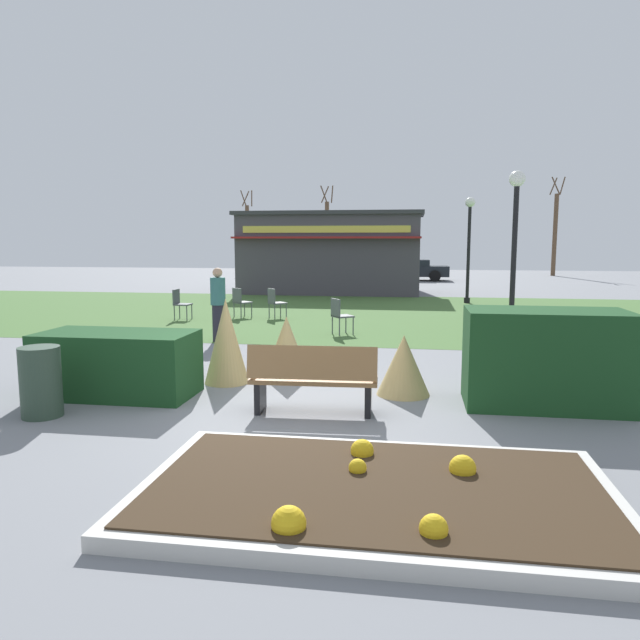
{
  "coord_description": "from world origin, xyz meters",
  "views": [
    {
      "loc": [
        1.72,
        -7.69,
        2.3
      ],
      "look_at": [
        0.17,
        2.14,
        0.96
      ],
      "focal_mm": 33.24,
      "sensor_mm": 36.0,
      "label": 1
    }
  ],
  "objects_px": {
    "person_strolling": "(218,304)",
    "tree_right_bg": "(327,236)",
    "park_bench": "(313,379)",
    "cafe_chair_west": "(240,300)",
    "tree_left_bg": "(247,237)",
    "food_kiosk": "(331,252)",
    "cafe_chair_east": "(180,302)",
    "parked_car_center_slot": "(411,269)",
    "cafe_chair_center": "(275,301)",
    "trash_bin": "(41,382)",
    "lamppost_mid": "(515,234)",
    "cafe_chair_north": "(340,313)",
    "parked_car_west_slot": "(320,269)",
    "tree_center_bg": "(555,232)",
    "lamppost_far": "(469,236)"
  },
  "relations": [
    {
      "from": "lamppost_far",
      "to": "cafe_chair_north",
      "type": "distance_m",
      "value": 9.14
    },
    {
      "from": "park_bench",
      "to": "lamppost_mid",
      "type": "bearing_deg",
      "value": 61.47
    },
    {
      "from": "cafe_chair_west",
      "to": "cafe_chair_center",
      "type": "xyz_separation_m",
      "value": [
        1.07,
        -0.02,
        0.0
      ]
    },
    {
      "from": "tree_center_bg",
      "to": "lamppost_far",
      "type": "bearing_deg",
      "value": -111.06
    },
    {
      "from": "cafe_chair_center",
      "to": "person_strolling",
      "type": "relative_size",
      "value": 0.53
    },
    {
      "from": "lamppost_mid",
      "to": "cafe_chair_west",
      "type": "height_order",
      "value": "lamppost_mid"
    },
    {
      "from": "food_kiosk",
      "to": "cafe_chair_east",
      "type": "bearing_deg",
      "value": -107.57
    },
    {
      "from": "food_kiosk",
      "to": "cafe_chair_center",
      "type": "relative_size",
      "value": 9.02
    },
    {
      "from": "tree_left_bg",
      "to": "tree_right_bg",
      "type": "distance_m",
      "value": 6.49
    },
    {
      "from": "person_strolling",
      "to": "tree_left_bg",
      "type": "height_order",
      "value": "tree_left_bg"
    },
    {
      "from": "lamppost_mid",
      "to": "trash_bin",
      "type": "relative_size",
      "value": 4.14
    },
    {
      "from": "food_kiosk",
      "to": "trash_bin",
      "type": "bearing_deg",
      "value": -93.53
    },
    {
      "from": "cafe_chair_center",
      "to": "tree_center_bg",
      "type": "relative_size",
      "value": 0.14
    },
    {
      "from": "tree_left_bg",
      "to": "food_kiosk",
      "type": "bearing_deg",
      "value": -62.36
    },
    {
      "from": "food_kiosk",
      "to": "parked_car_center_slot",
      "type": "distance_m",
      "value": 9.39
    },
    {
      "from": "park_bench",
      "to": "parked_car_west_slot",
      "type": "distance_m",
      "value": 27.51
    },
    {
      "from": "parked_car_west_slot",
      "to": "parked_car_center_slot",
      "type": "height_order",
      "value": "same"
    },
    {
      "from": "food_kiosk",
      "to": "tree_right_bg",
      "type": "bearing_deg",
      "value": 99.04
    },
    {
      "from": "food_kiosk",
      "to": "tree_right_bg",
      "type": "distance_m",
      "value": 14.0
    },
    {
      "from": "parked_car_center_slot",
      "to": "tree_center_bg",
      "type": "xyz_separation_m",
      "value": [
        9.21,
        6.03,
        2.17
      ]
    },
    {
      "from": "tree_right_bg",
      "to": "parked_car_center_slot",
      "type": "bearing_deg",
      "value": -42.28
    },
    {
      "from": "parked_car_center_slot",
      "to": "tree_right_bg",
      "type": "relative_size",
      "value": 0.71
    },
    {
      "from": "parked_car_west_slot",
      "to": "tree_left_bg",
      "type": "distance_m",
      "value": 9.94
    },
    {
      "from": "person_strolling",
      "to": "tree_right_bg",
      "type": "xyz_separation_m",
      "value": [
        -1.43,
        27.04,
        1.74
      ]
    },
    {
      "from": "park_bench",
      "to": "tree_center_bg",
      "type": "bearing_deg",
      "value": 72.69
    },
    {
      "from": "food_kiosk",
      "to": "cafe_chair_west",
      "type": "bearing_deg",
      "value": -99.48
    },
    {
      "from": "tree_right_bg",
      "to": "tree_center_bg",
      "type": "distance_m",
      "value": 14.9
    },
    {
      "from": "food_kiosk",
      "to": "parked_car_west_slot",
      "type": "distance_m",
      "value": 8.92
    },
    {
      "from": "person_strolling",
      "to": "tree_center_bg",
      "type": "height_order",
      "value": "tree_center_bg"
    },
    {
      "from": "trash_bin",
      "to": "parked_car_west_slot",
      "type": "relative_size",
      "value": 0.22
    },
    {
      "from": "person_strolling",
      "to": "parked_car_west_slot",
      "type": "distance_m",
      "value": 21.92
    },
    {
      "from": "cafe_chair_west",
      "to": "parked_car_center_slot",
      "type": "distance_m",
      "value": 18.37
    },
    {
      "from": "cafe_chair_center",
      "to": "person_strolling",
      "type": "distance_m",
      "value": 4.22
    },
    {
      "from": "park_bench",
      "to": "tree_left_bg",
      "type": "height_order",
      "value": "tree_left_bg"
    },
    {
      "from": "cafe_chair_east",
      "to": "parked_car_west_slot",
      "type": "bearing_deg",
      "value": 86.07
    },
    {
      "from": "cafe_chair_north",
      "to": "cafe_chair_center",
      "type": "bearing_deg",
      "value": 129.61
    },
    {
      "from": "cafe_chair_center",
      "to": "lamppost_far",
      "type": "bearing_deg",
      "value": 41.63
    },
    {
      "from": "parked_car_west_slot",
      "to": "person_strolling",
      "type": "bearing_deg",
      "value": -87.21
    },
    {
      "from": "park_bench",
      "to": "cafe_chair_east",
      "type": "relative_size",
      "value": 1.94
    },
    {
      "from": "cafe_chair_west",
      "to": "parked_car_west_slot",
      "type": "distance_m",
      "value": 17.69
    },
    {
      "from": "lamppost_mid",
      "to": "tree_right_bg",
      "type": "distance_m",
      "value": 27.05
    },
    {
      "from": "cafe_chair_center",
      "to": "parked_car_center_slot",
      "type": "height_order",
      "value": "parked_car_center_slot"
    },
    {
      "from": "food_kiosk",
      "to": "cafe_chair_east",
      "type": "height_order",
      "value": "food_kiosk"
    },
    {
      "from": "person_strolling",
      "to": "cafe_chair_west",
      "type": "bearing_deg",
      "value": 43.7
    },
    {
      "from": "cafe_chair_east",
      "to": "tree_right_bg",
      "type": "xyz_separation_m",
      "value": [
        0.9,
        23.59,
        2.07
      ]
    },
    {
      "from": "cafe_chair_center",
      "to": "cafe_chair_north",
      "type": "xyz_separation_m",
      "value": [
        2.27,
        -2.75,
        0.0
      ]
    },
    {
      "from": "parked_car_center_slot",
      "to": "cafe_chair_east",
      "type": "bearing_deg",
      "value": -109.6
    },
    {
      "from": "park_bench",
      "to": "cafe_chair_west",
      "type": "height_order",
      "value": "park_bench"
    },
    {
      "from": "lamppost_far",
      "to": "person_strolling",
      "type": "relative_size",
      "value": 2.28
    },
    {
      "from": "lamppost_mid",
      "to": "tree_left_bg",
      "type": "relative_size",
      "value": 0.66
    }
  ]
}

